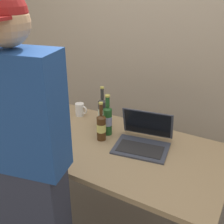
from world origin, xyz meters
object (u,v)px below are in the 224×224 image
Objects in this scene: beer_bottle_brown at (108,119)px; coffee_mug at (80,110)px; beer_bottle_amber at (101,126)px; laptop at (143,139)px; beer_bottle_dark at (102,112)px; person_figure at (29,173)px.

coffee_mug is at bearing 157.13° from beer_bottle_brown.
beer_bottle_amber is 0.44m from coffee_mug.
laptop reaches higher than coffee_mug.
beer_bottle_brown is (0.09, -0.08, -0.00)m from beer_bottle_dark.
beer_bottle_dark is at bearing 95.50° from person_figure.
beer_bottle_amber is (-0.29, -0.08, 0.06)m from laptop.
beer_bottle_brown reaches higher than beer_bottle_amber.
person_figure is (-0.02, -0.67, 0.04)m from beer_bottle_amber.
beer_bottle_amber is at bearing -33.83° from coffee_mug.
laptop is 0.30m from beer_bottle_brown.
beer_bottle_brown is at bearing 89.05° from person_figure.
laptop is 1.32× the size of beer_bottle_brown.
beer_bottle_dark is 0.20m from beer_bottle_amber.
beer_bottle_dark is at bearing 119.37° from beer_bottle_amber.
person_figure reaches higher than laptop.
person_figure is at bearing -69.04° from coffee_mug.
beer_bottle_amber is (0.00, -0.09, -0.02)m from beer_bottle_brown.
beer_bottle_dark is 1.06× the size of beer_bottle_brown.
person_figure is (-0.01, -0.76, 0.02)m from beer_bottle_brown.
person_figure reaches higher than coffee_mug.
beer_bottle_brown is at bearing 177.90° from laptop.
beer_bottle_amber is at bearing -88.40° from beer_bottle_brown.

